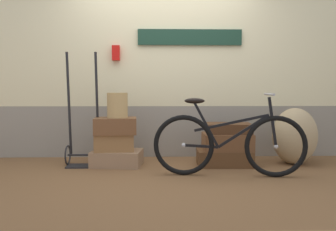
{
  "coord_description": "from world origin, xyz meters",
  "views": [
    {
      "loc": [
        -0.07,
        -3.9,
        0.95
      ],
      "look_at": [
        0.04,
        0.11,
        0.63
      ],
      "focal_mm": 35.79,
      "sensor_mm": 36.0,
      "label": 1
    }
  ],
  "objects_px": {
    "suitcase_3": "(224,157)",
    "bicycle": "(229,144)",
    "burlap_sack": "(295,136)",
    "suitcase_1": "(114,142)",
    "suitcase_4": "(227,141)",
    "wicker_basket": "(117,105)",
    "suitcase_0": "(117,158)",
    "suitcase_5": "(229,128)",
    "suitcase_2": "(116,126)",
    "luggage_trolley": "(83,137)"
  },
  "relations": [
    {
      "from": "suitcase_4",
      "to": "luggage_trolley",
      "type": "distance_m",
      "value": 1.8
    },
    {
      "from": "luggage_trolley",
      "to": "bicycle",
      "type": "relative_size",
      "value": 0.85
    },
    {
      "from": "luggage_trolley",
      "to": "burlap_sack",
      "type": "bearing_deg",
      "value": -0.18
    },
    {
      "from": "suitcase_4",
      "to": "suitcase_3",
      "type": "bearing_deg",
      "value": -175.11
    },
    {
      "from": "suitcase_3",
      "to": "bicycle",
      "type": "relative_size",
      "value": 0.4
    },
    {
      "from": "burlap_sack",
      "to": "bicycle",
      "type": "xyz_separation_m",
      "value": [
        -0.96,
        -0.57,
        0.0
      ]
    },
    {
      "from": "suitcase_1",
      "to": "suitcase_5",
      "type": "bearing_deg",
      "value": -4.53
    },
    {
      "from": "suitcase_0",
      "to": "bicycle",
      "type": "height_order",
      "value": "bicycle"
    },
    {
      "from": "suitcase_4",
      "to": "bicycle",
      "type": "height_order",
      "value": "bicycle"
    },
    {
      "from": "suitcase_5",
      "to": "bicycle",
      "type": "relative_size",
      "value": 0.33
    },
    {
      "from": "suitcase_4",
      "to": "wicker_basket",
      "type": "distance_m",
      "value": 1.43
    },
    {
      "from": "suitcase_4",
      "to": "suitcase_2",
      "type": "bearing_deg",
      "value": 179.66
    },
    {
      "from": "suitcase_4",
      "to": "suitcase_5",
      "type": "distance_m",
      "value": 0.17
    },
    {
      "from": "suitcase_1",
      "to": "burlap_sack",
      "type": "bearing_deg",
      "value": -3.74
    },
    {
      "from": "suitcase_5",
      "to": "bicycle",
      "type": "xyz_separation_m",
      "value": [
        -0.11,
        -0.54,
        -0.11
      ]
    },
    {
      "from": "suitcase_1",
      "to": "bicycle",
      "type": "xyz_separation_m",
      "value": [
        1.31,
        -0.53,
        0.06
      ]
    },
    {
      "from": "suitcase_2",
      "to": "burlap_sack",
      "type": "xyz_separation_m",
      "value": [
        2.25,
        0.05,
        -0.14
      ]
    },
    {
      "from": "suitcase_1",
      "to": "bicycle",
      "type": "bearing_deg",
      "value": -26.81
    },
    {
      "from": "suitcase_1",
      "to": "suitcase_5",
      "type": "distance_m",
      "value": 1.43
    },
    {
      "from": "burlap_sack",
      "to": "luggage_trolley",
      "type": "bearing_deg",
      "value": 179.82
    },
    {
      "from": "burlap_sack",
      "to": "suitcase_4",
      "type": "bearing_deg",
      "value": -176.9
    },
    {
      "from": "suitcase_2",
      "to": "suitcase_5",
      "type": "height_order",
      "value": "suitcase_2"
    },
    {
      "from": "wicker_basket",
      "to": "suitcase_2",
      "type": "bearing_deg",
      "value": -166.5
    },
    {
      "from": "wicker_basket",
      "to": "bicycle",
      "type": "xyz_separation_m",
      "value": [
        1.27,
        -0.53,
        -0.4
      ]
    },
    {
      "from": "suitcase_2",
      "to": "wicker_basket",
      "type": "relative_size",
      "value": 1.67
    },
    {
      "from": "luggage_trolley",
      "to": "burlap_sack",
      "type": "height_order",
      "value": "luggage_trolley"
    },
    {
      "from": "suitcase_0",
      "to": "suitcase_3",
      "type": "xyz_separation_m",
      "value": [
        1.34,
        -0.02,
        0.0
      ]
    },
    {
      "from": "suitcase_4",
      "to": "bicycle",
      "type": "xyz_separation_m",
      "value": [
        -0.09,
        -0.52,
        0.06
      ]
    },
    {
      "from": "suitcase_2",
      "to": "burlap_sack",
      "type": "relative_size",
      "value": 0.72
    },
    {
      "from": "luggage_trolley",
      "to": "bicycle",
      "type": "height_order",
      "value": "luggage_trolley"
    },
    {
      "from": "suitcase_5",
      "to": "burlap_sack",
      "type": "xyz_separation_m",
      "value": [
        0.85,
        0.03,
        -0.11
      ]
    },
    {
      "from": "suitcase_0",
      "to": "bicycle",
      "type": "relative_size",
      "value": 0.36
    },
    {
      "from": "suitcase_0",
      "to": "luggage_trolley",
      "type": "bearing_deg",
      "value": -178.91
    },
    {
      "from": "suitcase_4",
      "to": "luggage_trolley",
      "type": "height_order",
      "value": "luggage_trolley"
    },
    {
      "from": "suitcase_2",
      "to": "suitcase_3",
      "type": "distance_m",
      "value": 1.41
    },
    {
      "from": "suitcase_2",
      "to": "burlap_sack",
      "type": "bearing_deg",
      "value": -3.23
    },
    {
      "from": "suitcase_0",
      "to": "wicker_basket",
      "type": "xyz_separation_m",
      "value": [
        0.01,
        -0.01,
        0.66
      ]
    },
    {
      "from": "suitcase_2",
      "to": "luggage_trolley",
      "type": "relative_size",
      "value": 0.36
    },
    {
      "from": "wicker_basket",
      "to": "suitcase_3",
      "type": "bearing_deg",
      "value": -0.48
    },
    {
      "from": "suitcase_1",
      "to": "burlap_sack",
      "type": "xyz_separation_m",
      "value": [
        2.27,
        0.04,
        0.06
      ]
    },
    {
      "from": "suitcase_1",
      "to": "suitcase_4",
      "type": "height_order",
      "value": "same"
    },
    {
      "from": "suitcase_1",
      "to": "suitcase_5",
      "type": "relative_size",
      "value": 0.87
    },
    {
      "from": "suitcase_4",
      "to": "wicker_basket",
      "type": "height_order",
      "value": "wicker_basket"
    },
    {
      "from": "suitcase_0",
      "to": "suitcase_1",
      "type": "distance_m",
      "value": 0.2
    },
    {
      "from": "suitcase_5",
      "to": "luggage_trolley",
      "type": "distance_m",
      "value": 1.82
    },
    {
      "from": "suitcase_1",
      "to": "suitcase_2",
      "type": "height_order",
      "value": "suitcase_2"
    },
    {
      "from": "suitcase_1",
      "to": "suitcase_3",
      "type": "relative_size",
      "value": 0.71
    },
    {
      "from": "suitcase_5",
      "to": "wicker_basket",
      "type": "relative_size",
      "value": 1.79
    },
    {
      "from": "suitcase_3",
      "to": "burlap_sack",
      "type": "bearing_deg",
      "value": 4.59
    },
    {
      "from": "suitcase_0",
      "to": "bicycle",
      "type": "xyz_separation_m",
      "value": [
        1.28,
        -0.54,
        0.26
      ]
    }
  ]
}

